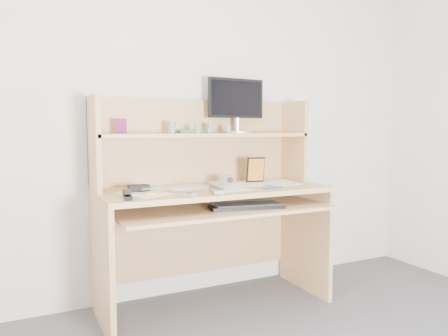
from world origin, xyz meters
name	(u,v)px	position (x,y,z in m)	size (l,w,h in m)	color
back_wall	(194,108)	(0.00, 1.80, 1.25)	(3.60, 0.04, 2.50)	silver
desk	(209,195)	(0.00, 1.56, 0.69)	(1.40, 0.70, 1.30)	tan
paper_clutter	(214,187)	(0.00, 1.48, 0.75)	(1.32, 0.54, 0.01)	white
keyboard	(246,206)	(0.10, 1.26, 0.66)	(0.45, 0.23, 0.03)	black
tv_remote	(217,190)	(-0.08, 1.27, 0.77)	(0.05, 0.20, 0.02)	gray
flip_phone	(188,194)	(-0.27, 1.22, 0.77)	(0.04, 0.08, 0.02)	#B4B4B6
stapler	(127,193)	(-0.58, 1.29, 0.78)	(0.04, 0.14, 0.04)	black
wallet	(139,188)	(-0.46, 1.53, 0.77)	(0.12, 0.10, 0.03)	black
sticky_note_pad	(149,193)	(-0.43, 1.40, 0.75)	(0.07, 0.07, 0.01)	gold
digital_camera	(226,180)	(0.11, 1.54, 0.78)	(0.09, 0.04, 0.06)	#A9A9AC
game_case	(255,170)	(0.34, 1.56, 0.84)	(0.12, 0.01, 0.17)	black
blue_pen	(272,188)	(0.27, 1.25, 0.76)	(0.01, 0.01, 0.15)	#1825BA
card_box	(121,126)	(-0.52, 1.67, 1.13)	(0.06, 0.02, 0.09)	maroon
shelf_book	(188,132)	(-0.09, 1.70, 1.09)	(0.15, 0.20, 0.02)	#34824E
chip_stack_a	(198,129)	(-0.07, 1.59, 1.11)	(0.04, 0.04, 0.05)	black
chip_stack_b	(172,127)	(-0.21, 1.65, 1.12)	(0.05, 0.05, 0.07)	silver
chip_stack_c	(228,129)	(0.16, 1.63, 1.11)	(0.04, 0.04, 0.05)	black
chip_stack_d	(210,128)	(0.05, 1.66, 1.11)	(0.04, 0.04, 0.06)	white
monitor	(236,104)	(0.26, 1.69, 1.27)	(0.42, 0.21, 0.36)	silver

